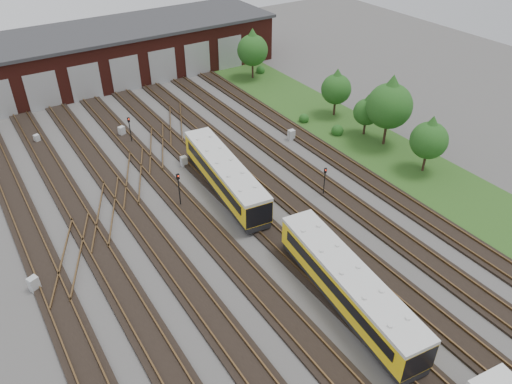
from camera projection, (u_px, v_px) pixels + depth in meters
ground at (252, 246)px, 38.18m from camera, size 120.00×120.00×0.00m
track_network at (246, 241)px, 38.46m from camera, size 30.40×70.00×0.33m
maintenance_shed at (86, 57)px, 64.20m from camera, size 51.00×12.50×6.35m
grass_verge at (351, 133)px, 53.64m from camera, size 8.00×55.00×0.05m
metro_train at (348, 286)px, 32.18m from camera, size 3.93×45.64×2.78m
signal_mast_0 at (179, 186)px, 41.37m from camera, size 0.26×0.24×3.20m
signal_mast_1 at (235, 186)px, 41.68m from camera, size 0.29×0.28×2.89m
signal_mast_2 at (130, 127)px, 50.79m from camera, size 0.25×0.24×2.88m
signal_mast_3 at (325, 178)px, 42.90m from camera, size 0.26×0.25×2.75m
relay_cabinet_0 at (34, 284)px, 34.04m from camera, size 0.80×0.74×1.09m
relay_cabinet_1 at (37, 139)px, 51.68m from camera, size 0.64×0.59×0.87m
relay_cabinet_2 at (184, 161)px, 47.77m from camera, size 0.59×0.49×0.98m
relay_cabinet_3 at (122, 131)px, 52.86m from camera, size 0.74×0.67×1.04m
relay_cabinet_4 at (291, 135)px, 52.12m from camera, size 0.68×0.57×1.09m
tree_0 at (253, 47)px, 64.43m from camera, size 4.01×4.01×6.64m
tree_1 at (336, 86)px, 55.32m from camera, size 3.36×3.36×5.57m
tree_2 at (390, 101)px, 48.87m from camera, size 4.54×4.54×7.52m
tree_3 at (367, 109)px, 51.73m from camera, size 2.77×2.77×4.60m
tree_4 at (430, 136)px, 45.19m from camera, size 3.45×3.45×5.72m
bush_0 at (338, 129)px, 53.02m from camera, size 1.29×1.29×1.29m
bush_1 at (304, 117)px, 55.59m from camera, size 1.11×1.11×1.11m
bush_2 at (261, 69)px, 68.03m from camera, size 1.19×1.19×1.19m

